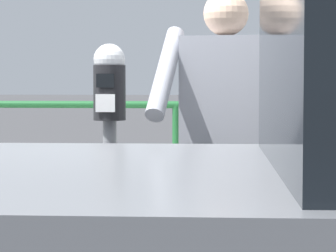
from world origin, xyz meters
name	(u,v)px	position (x,y,z in m)	size (l,w,h in m)	color
parking_meter	(110,122)	(-0.15, 0.30, 1.18)	(0.17, 0.18, 1.43)	slate
pedestrian_at_meter	(225,136)	(0.45, 0.26, 1.12)	(0.67, 0.55, 1.69)	brown
background_railing	(176,139)	(0.00, 2.81, 0.91)	(24.06, 0.06, 1.07)	#1E602D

